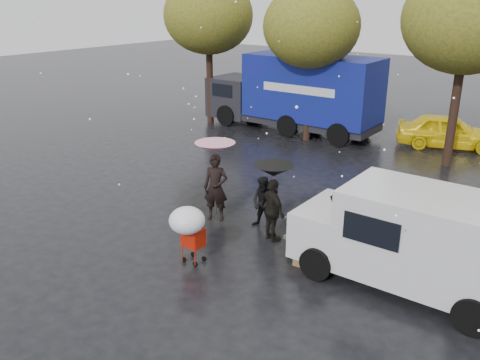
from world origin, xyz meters
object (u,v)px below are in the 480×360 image
Objects in this scene: shopping_cart at (188,223)px; vendor_cart at (322,234)px; blue_truck at (296,93)px; white_van at (416,239)px; yellow_taxi at (448,131)px; person_black at (273,210)px; person_pink at (216,188)px.

vendor_cart is at bearing 39.27° from shopping_cart.
blue_truck reaches higher than shopping_cart.
white_van is 11.84m from yellow_taxi.
blue_truck is at bearing 123.95° from vendor_cart.
person_black is 11.56m from yellow_taxi.
person_pink is 0.47× the size of yellow_taxi.
vendor_cart is 11.76m from yellow_taxi.
yellow_taxi is at bearing 12.07° from blue_truck.
shopping_cart reaches higher than vendor_cart.
yellow_taxi is at bearing 81.67° from shopping_cart.
white_van reaches higher than person_black.
vendor_cart is 12.52m from blue_truck.
white_van is at bearing -155.96° from person_black.
person_black is 0.20× the size of blue_truck.
white_van is (5.67, -0.21, 0.21)m from person_pink.
blue_truck reaches higher than person_black.
white_van reaches higher than vendor_cart.
vendor_cart is 1.04× the size of shopping_cart.
person_pink is 10.54m from blue_truck.
white_van is at bearing -26.39° from person_pink.
white_van is (2.10, 0.19, 0.43)m from vendor_cart.
blue_truck is (-3.39, 9.95, 0.81)m from person_pink.
white_van is (3.66, -0.05, 0.32)m from person_black.
white_van is (4.53, 2.18, 0.10)m from shopping_cart.
person_pink is at bearing 173.63° from vendor_cart.
white_van reaches higher than shopping_cart.
yellow_taxi is (-2.52, 11.56, -0.47)m from white_van.
person_black is at bearing -61.88° from blue_truck.
person_black is 3.68m from white_van.
blue_truck is (-4.53, 12.34, 0.69)m from shopping_cart.
vendor_cart is 2.15m from white_van.
white_van is at bearing 25.72° from shopping_cart.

